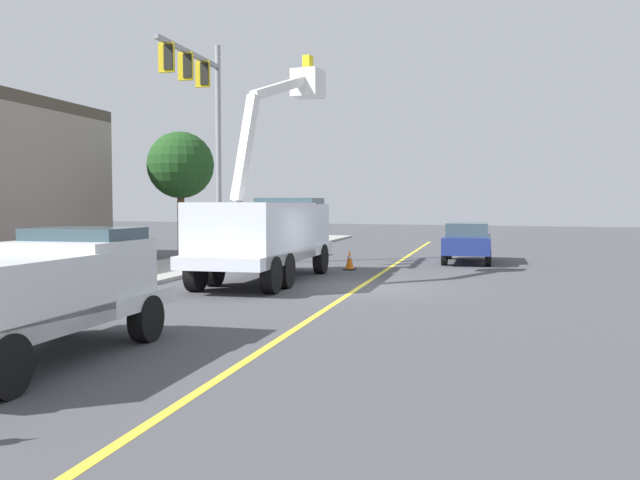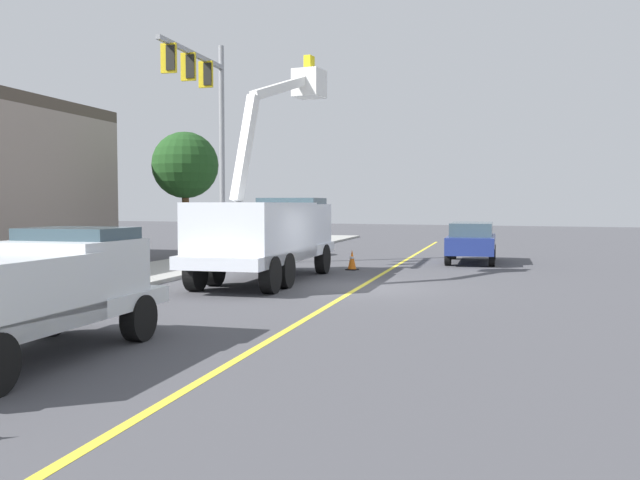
{
  "view_description": "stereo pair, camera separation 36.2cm",
  "coord_description": "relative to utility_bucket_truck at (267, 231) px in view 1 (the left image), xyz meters",
  "views": [
    {
      "loc": [
        -18.93,
        -6.63,
        2.48
      ],
      "look_at": [
        -0.27,
        1.16,
        1.4
      ],
      "focal_mm": 38.05,
      "sensor_mm": 36.0,
      "label": 1
    },
    {
      "loc": [
        -18.79,
        -6.96,
        2.48
      ],
      "look_at": [
        -0.27,
        1.16,
        1.4
      ],
      "focal_mm": 38.05,
      "sensor_mm": 36.0,
      "label": 2
    }
  ],
  "objects": [
    {
      "name": "ground",
      "position": [
        -0.45,
        -3.3,
        -1.62
      ],
      "size": [
        120.0,
        120.0,
        0.0
      ],
      "primitive_type": "plane",
      "color": "#47474C"
    },
    {
      "name": "service_pickup_truck",
      "position": [
        -11.44,
        -1.73,
        -0.5
      ],
      "size": [
        5.85,
        2.92,
        2.06
      ],
      "color": "silver",
      "rests_on": "ground"
    },
    {
      "name": "traffic_signal_mast",
      "position": [
        2.96,
        4.25,
        4.5
      ],
      "size": [
        5.31,
        1.08,
        8.85
      ],
      "color": "gray",
      "rests_on": "ground"
    },
    {
      "name": "passing_minivan",
      "position": [
        9.49,
        -4.66,
        -0.65
      ],
      "size": [
        5.03,
        2.61,
        1.69
      ],
      "color": "navy",
      "rests_on": "ground"
    },
    {
      "name": "sidewalk_far_side",
      "position": [
        -1.66,
        4.58,
        -1.56
      ],
      "size": [
        59.85,
        12.66,
        0.12
      ],
      "primitive_type": "cube",
      "rotation": [
        0.0,
        0.0,
        0.15
      ],
      "color": "#9E9E99",
      "rests_on": "ground"
    },
    {
      "name": "utility_bucket_truck",
      "position": [
        0.0,
        0.0,
        0.0
      ],
      "size": [
        8.48,
        3.71,
        7.33
      ],
      "color": "white",
      "rests_on": "ground"
    },
    {
      "name": "street_tree_right",
      "position": [
        6.55,
        7.74,
        2.59
      ],
      "size": [
        3.01,
        3.01,
        5.75
      ],
      "color": "brown",
      "rests_on": "ground"
    },
    {
      "name": "lane_centre_stripe",
      "position": [
        -0.45,
        -3.3,
        -1.62
      ],
      "size": [
        49.45,
        7.74,
        0.01
      ],
      "primitive_type": "cube",
      "rotation": [
        0.0,
        0.0,
        0.15
      ],
      "color": "yellow",
      "rests_on": "ground"
    },
    {
      "name": "traffic_cone_mid_front",
      "position": [
        4.45,
        -1.18,
        -1.25
      ],
      "size": [
        0.4,
        0.4,
        0.76
      ],
      "color": "black",
      "rests_on": "ground"
    }
  ]
}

